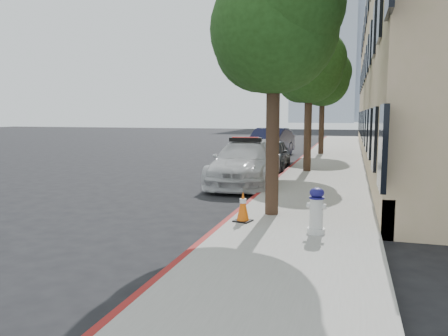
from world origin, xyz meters
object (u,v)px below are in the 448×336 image
police_car (245,163)px  parked_car_far (270,142)px  fire_hydrant (316,211)px  traffic_cone (243,206)px  parked_car_mid (269,155)px

police_car → parked_car_far: bearing=91.7°
fire_hydrant → traffic_cone: bearing=169.2°
parked_car_far → traffic_cone: (2.34, -15.86, -0.34)m
police_car → fire_hydrant: 6.93m
fire_hydrant → traffic_cone: 1.66m
police_car → traffic_cone: 5.91m
police_car → parked_car_far: 10.16m
traffic_cone → police_car: bearing=103.1°
parked_car_far → fire_hydrant: 16.86m
parked_car_far → traffic_cone: size_ratio=7.58×
fire_hydrant → police_car: bearing=122.9°
parked_car_far → fire_hydrant: size_ratio=5.55×
parked_car_far → fire_hydrant: parked_car_far is taller
parked_car_mid → traffic_cone: (1.24, -9.68, -0.21)m
parked_car_far → parked_car_mid: bearing=-73.0°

